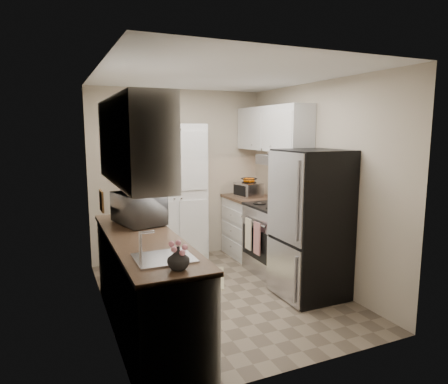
# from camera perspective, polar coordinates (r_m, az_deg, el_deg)

# --- Properties ---
(ground) EXTENTS (3.20, 3.20, 0.00)m
(ground) POSITION_cam_1_polar(r_m,az_deg,el_deg) (4.85, -0.35, -14.44)
(ground) COLOR #7A6B56
(ground) RESTS_ON ground
(room_shell) EXTENTS (2.64, 3.24, 2.52)m
(room_shell) POSITION_cam_1_polar(r_m,az_deg,el_deg) (4.44, -0.53, 5.11)
(room_shell) COLOR beige
(room_shell) RESTS_ON ground
(pantry_cabinet) EXTENTS (0.90, 0.55, 2.00)m
(pantry_cabinet) POSITION_cam_1_polar(r_m,az_deg,el_deg) (5.70, -7.49, -0.47)
(pantry_cabinet) COLOR silver
(pantry_cabinet) RESTS_ON ground
(base_cabinet_left) EXTENTS (0.60, 2.30, 0.88)m
(base_cabinet_left) POSITION_cam_1_polar(r_m,az_deg,el_deg) (4.02, -11.20, -12.90)
(base_cabinet_left) COLOR silver
(base_cabinet_left) RESTS_ON ground
(countertop_left) EXTENTS (0.63, 2.33, 0.04)m
(countertop_left) POSITION_cam_1_polar(r_m,az_deg,el_deg) (3.87, -11.40, -6.56)
(countertop_left) COLOR brown
(countertop_left) RESTS_ON base_cabinet_left
(base_cabinet_right) EXTENTS (0.60, 0.80, 0.88)m
(base_cabinet_right) POSITION_cam_1_polar(r_m,az_deg,el_deg) (6.13, 3.72, -5.08)
(base_cabinet_right) COLOR silver
(base_cabinet_right) RESTS_ON ground
(countertop_right) EXTENTS (0.63, 0.83, 0.04)m
(countertop_right) POSITION_cam_1_polar(r_m,az_deg,el_deg) (6.04, 3.77, -0.84)
(countertop_right) COLOR brown
(countertop_right) RESTS_ON base_cabinet_right
(electric_range) EXTENTS (0.71, 0.78, 1.13)m
(electric_range) POSITION_cam_1_polar(r_m,az_deg,el_deg) (5.44, 7.50, -6.54)
(electric_range) COLOR #B7B7BC
(electric_range) RESTS_ON ground
(refrigerator) EXTENTS (0.70, 0.72, 1.70)m
(refrigerator) POSITION_cam_1_polar(r_m,az_deg,el_deg) (4.69, 12.32, -4.50)
(refrigerator) COLOR #B7B7BC
(refrigerator) RESTS_ON ground
(microwave) EXTENTS (0.54, 0.68, 0.33)m
(microwave) POSITION_cam_1_polar(r_m,az_deg,el_deg) (4.37, -12.02, -2.31)
(microwave) COLOR #AFB0B4
(microwave) RESTS_ON countertop_left
(wine_bottle) EXTENTS (0.08, 0.08, 0.30)m
(wine_bottle) POSITION_cam_1_polar(r_m,az_deg,el_deg) (4.67, -14.20, -1.84)
(wine_bottle) COLOR black
(wine_bottle) RESTS_ON countertop_left
(flower_vase) EXTENTS (0.21, 0.21, 0.17)m
(flower_vase) POSITION_cam_1_polar(r_m,az_deg,el_deg) (2.93, -6.54, -9.39)
(flower_vase) COLOR silver
(flower_vase) RESTS_ON countertop_left
(cutting_board) EXTENTS (0.06, 0.27, 0.34)m
(cutting_board) POSITION_cam_1_polar(r_m,az_deg,el_deg) (4.77, -12.96, -1.36)
(cutting_board) COLOR #3E883D
(cutting_board) RESTS_ON countertop_left
(toaster_oven) EXTENTS (0.35, 0.42, 0.21)m
(toaster_oven) POSITION_cam_1_polar(r_m,az_deg,el_deg) (5.99, 3.51, 0.31)
(toaster_oven) COLOR #B7B7BC
(toaster_oven) RESTS_ON countertop_right
(fruit_basket) EXTENTS (0.27, 0.27, 0.10)m
(fruit_basket) POSITION_cam_1_polar(r_m,az_deg,el_deg) (5.98, 3.59, 1.83)
(fruit_basket) COLOR #D75D04
(fruit_basket) RESTS_ON toaster_oven
(kitchen_mat) EXTENTS (0.78, 0.94, 0.01)m
(kitchen_mat) POSITION_cam_1_polar(r_m,az_deg,el_deg) (5.33, -2.79, -12.14)
(kitchen_mat) COLOR #C3B787
(kitchen_mat) RESTS_ON ground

